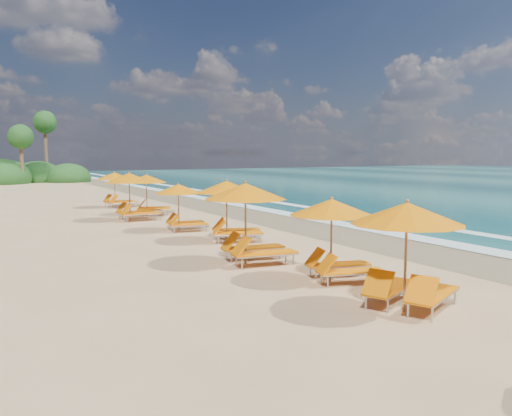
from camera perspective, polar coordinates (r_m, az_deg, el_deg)
ground at (r=20.24m, az=0.00°, el=-3.38°), size 160.00×160.00×0.00m
wet_sand at (r=22.46m, az=8.91°, el=-2.50°), size 4.00×160.00×0.01m
surf_foam at (r=24.22m, az=13.92°, el=-1.93°), size 4.00×160.00×0.01m
station_1 at (r=11.41m, az=16.35°, el=-4.21°), size 3.10×3.08×2.37m
station_2 at (r=13.61m, az=8.88°, el=-2.81°), size 2.77×2.69×2.21m
station_3 at (r=15.57m, az=-0.49°, el=-1.02°), size 2.94×2.79×2.50m
station_4 at (r=19.57m, az=-2.69°, el=0.17°), size 3.03×2.99×2.34m
station_5 at (r=22.38m, az=-8.04°, el=0.44°), size 2.45×2.34×2.06m
station_6 at (r=26.32m, az=-13.23°, el=1.60°), size 2.58×2.37×2.40m
station_7 at (r=28.59m, az=-11.50°, el=1.76°), size 2.85×2.80×2.22m
station_8 at (r=32.83m, az=-14.88°, el=2.21°), size 2.64×2.53×2.20m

